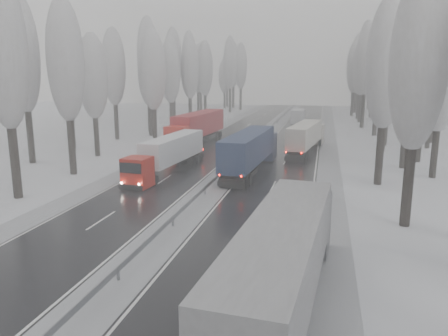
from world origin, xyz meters
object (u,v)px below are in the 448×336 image
at_px(box_truck_distant, 298,116).
at_px(truck_red_red, 197,127).
at_px(truck_blue_box, 251,149).
at_px(truck_grey_tarp, 286,255).
at_px(truck_cream_box, 306,135).
at_px(truck_red_white, 169,152).

distance_m(box_truck_distant, truck_red_red, 34.00).
relative_size(truck_blue_box, truck_red_red, 0.93).
height_order(truck_grey_tarp, truck_red_red, truck_red_red).
distance_m(truck_cream_box, truck_red_white, 20.12).
height_order(box_truck_distant, truck_red_white, truck_red_white).
relative_size(truck_grey_tarp, box_truck_distant, 2.22).
xyz_separation_m(truck_blue_box, truck_red_red, (-10.49, 15.82, 0.18)).
distance_m(truck_grey_tarp, truck_red_white, 28.13).
bearing_deg(truck_grey_tarp, box_truck_distant, 97.53).
height_order(truck_grey_tarp, truck_red_white, truck_grey_tarp).
relative_size(box_truck_distant, truck_red_red, 0.44).
bearing_deg(box_truck_distant, truck_cream_box, -83.39).
bearing_deg(truck_cream_box, truck_blue_box, -102.82).
relative_size(truck_cream_box, box_truck_distant, 1.93).
bearing_deg(truck_red_white, truck_red_red, 101.93).
xyz_separation_m(truck_blue_box, box_truck_distant, (1.84, 47.48, -1.00)).
height_order(truck_blue_box, truck_cream_box, truck_blue_box).
bearing_deg(truck_grey_tarp, truck_red_red, 115.63).
bearing_deg(truck_grey_tarp, truck_red_white, 124.36).
distance_m(truck_blue_box, box_truck_distant, 47.53).
bearing_deg(truck_red_white, truck_blue_box, 18.09).
relative_size(truck_blue_box, box_truck_distant, 2.14).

